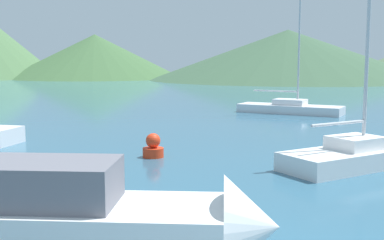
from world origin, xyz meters
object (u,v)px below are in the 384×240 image
object	(u,v)px
sailboat_inner	(355,154)
buoy_marker	(153,147)
sailboat_outer	(290,107)
motorboat_near	(105,218)

from	to	relation	value
sailboat_inner	buoy_marker	distance (m)	6.93
sailboat_inner	sailboat_outer	world-z (taller)	sailboat_outer
sailboat_inner	sailboat_outer	xyz separation A→B (m)	(0.67, 16.41, -0.01)
motorboat_near	buoy_marker	bearing A→B (deg)	91.94
motorboat_near	sailboat_inner	xyz separation A→B (m)	(6.80, 6.82, -0.06)
sailboat_inner	buoy_marker	size ratio (longest dim) A/B	9.07
motorboat_near	buoy_marker	distance (m)	8.23
motorboat_near	sailboat_outer	xyz separation A→B (m)	(7.47, 23.22, -0.07)
sailboat_outer	sailboat_inner	bearing A→B (deg)	-65.78
motorboat_near	buoy_marker	xyz separation A→B (m)	(0.01, 8.22, -0.13)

